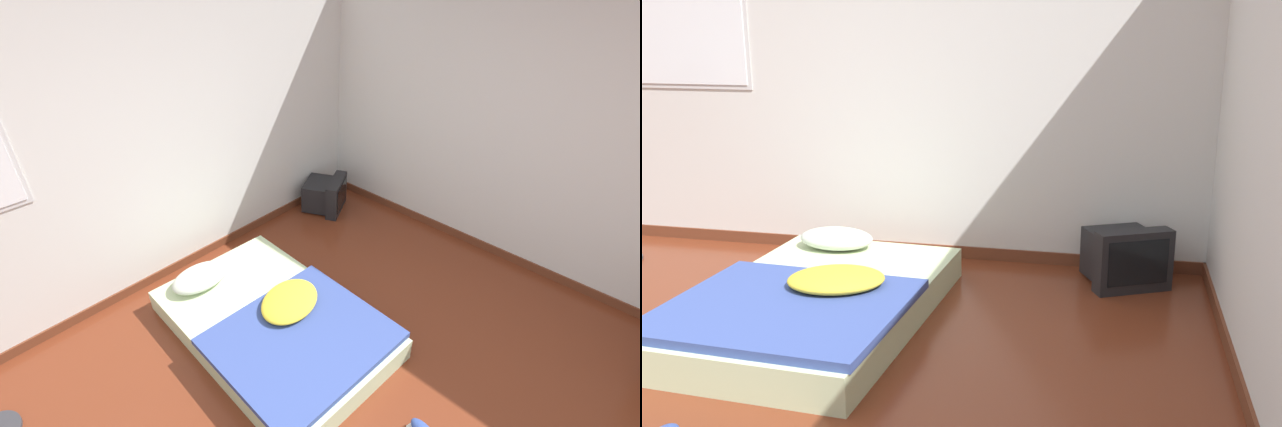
% 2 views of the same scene
% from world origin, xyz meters
% --- Properties ---
extents(wall_back, '(7.47, 0.08, 2.60)m').
position_xyz_m(wall_back, '(-0.02, 2.63, 1.29)').
color(wall_back, silver).
rests_on(wall_back, ground_plane).
extents(wall_right, '(0.08, 7.60, 2.60)m').
position_xyz_m(wall_right, '(2.56, 0.00, 1.29)').
color(wall_right, silver).
rests_on(wall_right, ground_plane).
extents(mattress_bed, '(1.34, 1.99, 0.35)m').
position_xyz_m(mattress_bed, '(0.21, 1.26, 0.13)').
color(mattress_bed, beige).
rests_on(mattress_bed, ground_plane).
extents(crt_tv, '(0.62, 0.61, 0.41)m').
position_xyz_m(crt_tv, '(1.97, 2.29, 0.20)').
color(crt_tv, black).
rests_on(crt_tv, ground_plane).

